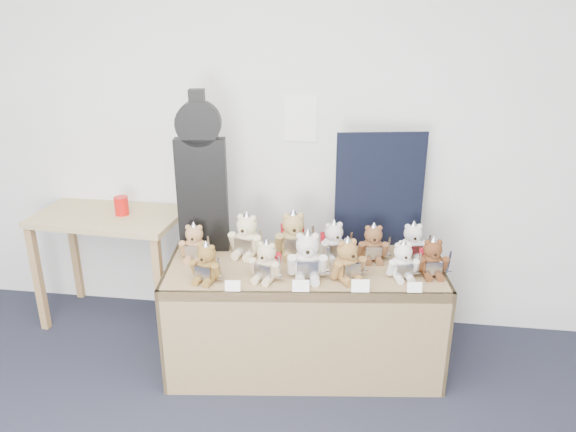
# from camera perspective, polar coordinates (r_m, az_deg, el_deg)

# --- Properties ---
(room_shell) EXTENTS (6.00, 6.00, 6.00)m
(room_shell) POSITION_cam_1_polar(r_m,az_deg,el_deg) (3.66, 1.28, 9.86)
(room_shell) COLOR silver
(room_shell) RESTS_ON floor
(display_table) EXTENTS (1.70, 0.88, 0.68)m
(display_table) POSITION_cam_1_polar(r_m,az_deg,el_deg) (3.34, 1.66, -7.77)
(display_table) COLOR olive
(display_table) RESTS_ON floor
(side_table) EXTENTS (0.99, 0.60, 0.80)m
(side_table) POSITION_cam_1_polar(r_m,az_deg,el_deg) (3.99, -17.67, -1.52)
(side_table) COLOR tan
(side_table) RESTS_ON floor
(guitar_case) EXTENTS (0.31, 0.14, 0.99)m
(guitar_case) POSITION_cam_1_polar(r_m,az_deg,el_deg) (3.41, -8.80, 4.14)
(guitar_case) COLOR black
(guitar_case) RESTS_ON display_table
(navy_board) EXTENTS (0.54, 0.12, 0.73)m
(navy_board) POSITION_cam_1_polar(r_m,az_deg,el_deg) (3.51, 9.28, 2.57)
(navy_board) COLOR black
(navy_board) RESTS_ON display_table
(red_cup) EXTENTS (0.09, 0.09, 0.12)m
(red_cup) POSITION_cam_1_polar(r_m,az_deg,el_deg) (3.89, -16.55, 1.01)
(red_cup) COLOR red
(red_cup) RESTS_ON side_table
(teddy_front_far_left) EXTENTS (0.20, 0.18, 0.25)m
(teddy_front_far_left) POSITION_cam_1_polar(r_m,az_deg,el_deg) (3.15, -8.27, -4.84)
(teddy_front_far_left) COLOR brown
(teddy_front_far_left) RESTS_ON display_table
(teddy_front_left) EXTENTS (0.21, 0.19, 0.25)m
(teddy_front_left) POSITION_cam_1_polar(r_m,az_deg,el_deg) (3.14, -2.21, -4.73)
(teddy_front_left) COLOR tan
(teddy_front_left) RESTS_ON display_table
(teddy_front_centre) EXTENTS (0.26, 0.22, 0.31)m
(teddy_front_centre) POSITION_cam_1_polar(r_m,az_deg,el_deg) (3.14, 1.99, -4.24)
(teddy_front_centre) COLOR beige
(teddy_front_centre) RESTS_ON display_table
(teddy_front_right) EXTENTS (0.22, 0.22, 0.27)m
(teddy_front_right) POSITION_cam_1_polar(r_m,az_deg,el_deg) (3.15, 6.06, -4.60)
(teddy_front_right) COLOR olive
(teddy_front_right) RESTS_ON display_table
(teddy_front_far_right) EXTENTS (0.20, 0.18, 0.24)m
(teddy_front_far_right) POSITION_cam_1_polar(r_m,az_deg,el_deg) (3.22, 11.57, -4.57)
(teddy_front_far_right) COLOR silver
(teddy_front_far_right) RESTS_ON display_table
(teddy_front_end) EXTENTS (0.21, 0.18, 0.25)m
(teddy_front_end) POSITION_cam_1_polar(r_m,az_deg,el_deg) (3.28, 14.43, -4.25)
(teddy_front_end) COLOR brown
(teddy_front_end) RESTS_ON display_table
(teddy_back_left) EXTENTS (0.24, 0.22, 0.30)m
(teddy_back_left) POSITION_cam_1_polar(r_m,az_deg,el_deg) (3.43, -4.20, -2.08)
(teddy_back_left) COLOR beige
(teddy_back_left) RESTS_ON display_table
(teddy_back_centre_left) EXTENTS (0.26, 0.23, 0.31)m
(teddy_back_centre_left) POSITION_cam_1_polar(r_m,az_deg,el_deg) (3.41, 0.55, -2.03)
(teddy_back_centre_left) COLOR #9F864F
(teddy_back_centre_left) RESTS_ON display_table
(teddy_back_centre_right) EXTENTS (0.22, 0.21, 0.26)m
(teddy_back_centre_right) POSITION_cam_1_polar(r_m,az_deg,el_deg) (3.39, 4.68, -2.65)
(teddy_back_centre_right) COLOR beige
(teddy_back_centre_right) RESTS_ON display_table
(teddy_back_right) EXTENTS (0.21, 0.17, 0.25)m
(teddy_back_right) POSITION_cam_1_polar(r_m,az_deg,el_deg) (3.40, 8.63, -2.85)
(teddy_back_right) COLOR brown
(teddy_back_right) RESTS_ON display_table
(teddy_back_end) EXTENTS (0.21, 0.18, 0.26)m
(teddy_back_end) POSITION_cam_1_polar(r_m,az_deg,el_deg) (3.45, 12.53, -2.69)
(teddy_back_end) COLOR silver
(teddy_back_end) RESTS_ON display_table
(teddy_back_far_left) EXTENTS (0.21, 0.17, 0.25)m
(teddy_back_far_left) POSITION_cam_1_polar(r_m,az_deg,el_deg) (3.42, -9.47, -2.76)
(teddy_back_far_left) COLOR #A6794D
(teddy_back_far_left) RESTS_ON display_table
(entry_card_a) EXTENTS (0.08, 0.03, 0.06)m
(entry_card_a) POSITION_cam_1_polar(r_m,az_deg,el_deg) (3.05, -5.64, -7.07)
(entry_card_a) COLOR white
(entry_card_a) RESTS_ON display_table
(entry_card_b) EXTENTS (0.09, 0.03, 0.06)m
(entry_card_b) POSITION_cam_1_polar(r_m,az_deg,el_deg) (3.03, 1.31, -7.10)
(entry_card_b) COLOR white
(entry_card_b) RESTS_ON display_table
(entry_card_c) EXTENTS (0.10, 0.03, 0.07)m
(entry_card_c) POSITION_cam_1_polar(r_m,az_deg,el_deg) (3.05, 7.37, -7.05)
(entry_card_c) COLOR white
(entry_card_c) RESTS_ON display_table
(entry_card_d) EXTENTS (0.08, 0.03, 0.06)m
(entry_card_d) POSITION_cam_1_polar(r_m,az_deg,el_deg) (3.10, 12.74, -7.08)
(entry_card_d) COLOR white
(entry_card_d) RESTS_ON display_table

